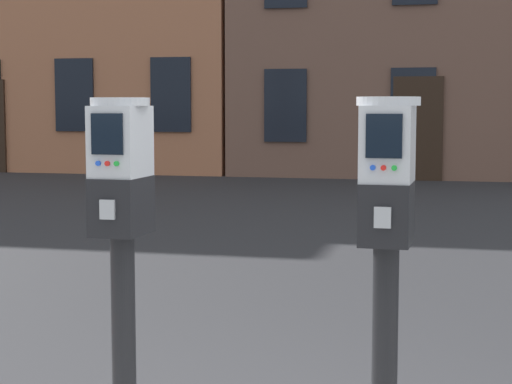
% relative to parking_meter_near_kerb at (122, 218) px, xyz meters
% --- Properties ---
extents(parking_meter_near_kerb, '(0.22, 0.25, 1.42)m').
position_rel_parking_meter_near_kerb_xyz_m(parking_meter_near_kerb, '(0.00, 0.00, 0.00)').
color(parking_meter_near_kerb, black).
rests_on(parking_meter_near_kerb, sidewalk_slab).
extents(parking_meter_twin_adjacent, '(0.22, 0.25, 1.42)m').
position_rel_parking_meter_near_kerb_xyz_m(parking_meter_twin_adjacent, '(0.97, 0.00, 0.00)').
color(parking_meter_twin_adjacent, black).
rests_on(parking_meter_twin_adjacent, sidewalk_slab).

